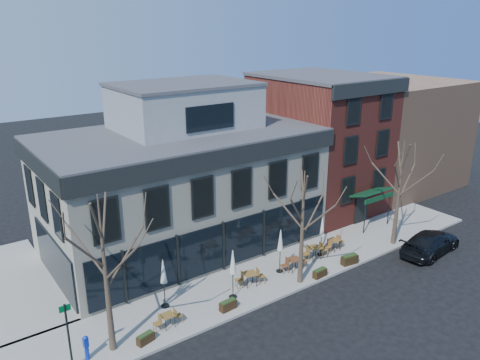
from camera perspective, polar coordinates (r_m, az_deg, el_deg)
ground at (r=30.29m, az=-2.10°, el=-11.15°), size 120.00×120.00×0.00m
sidewalk_front at (r=30.51m, az=5.37°, el=-10.84°), size 33.50×4.70×0.15m
sidewalk_side at (r=31.86m, az=-26.07°, el=-11.47°), size 4.50×12.00×0.15m
corner_building at (r=32.39m, az=-7.09°, el=-0.11°), size 18.39×10.39×11.10m
red_brick_building at (r=39.63m, az=9.52°, el=4.60°), size 8.20×11.78×11.18m
bg_building at (r=47.85m, az=17.15°, el=5.63°), size 12.00×12.00×10.00m
tree_corner at (r=22.44m, az=-16.05°, el=-10.87°), size 3.93×3.98×7.92m
tree_mid at (r=27.55m, az=7.63°, el=-5.64°), size 3.50×3.55×7.04m
tree_right at (r=33.92m, az=18.81°, el=-1.39°), size 3.72×3.77×7.48m
sign_pole at (r=22.88m, az=-20.20°, el=-17.14°), size 0.50×0.10×3.40m
parked_sedan at (r=34.81m, az=22.19°, el=-7.06°), size 5.54×2.70×1.55m
call_box at (r=23.94m, az=-18.23°, el=-18.75°), size 0.26×0.26×1.32m
cafe_set_0 at (r=25.29m, az=-8.79°, el=-16.43°), size 1.62×0.65×0.85m
cafe_set_2 at (r=28.39m, az=1.24°, el=-11.81°), size 1.92×0.92×0.99m
cafe_set_3 at (r=30.14m, az=6.60°, el=-10.03°), size 1.90×0.87×0.98m
cafe_set_4 at (r=31.70m, az=9.08°, el=-8.57°), size 2.01×0.91×1.03m
cafe_set_5 at (r=33.05m, az=11.38°, el=-7.61°), size 1.84×0.78×0.96m
umbrella_0 at (r=26.03m, az=-9.32°, el=-11.24°), size 0.46×0.46×2.87m
umbrella_1 at (r=26.45m, az=-0.88°, el=-10.25°), size 0.48×0.48×2.99m
umbrella_2 at (r=29.19m, az=4.95°, el=-7.58°), size 0.46×0.46×2.88m
umbrella_4 at (r=31.63m, az=9.96°, el=-5.90°), size 0.43×0.43×2.72m
planter_0 at (r=24.54m, az=-11.43°, el=-18.38°), size 0.96×0.56×0.50m
planter_1 at (r=26.38m, az=-1.46°, el=-14.99°), size 1.01×0.46×0.55m
planter_2 at (r=29.75m, az=9.71°, el=-11.10°), size 0.98×0.44×0.54m
planter_3 at (r=31.57m, az=13.21°, el=-9.41°), size 1.20×0.62×0.64m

